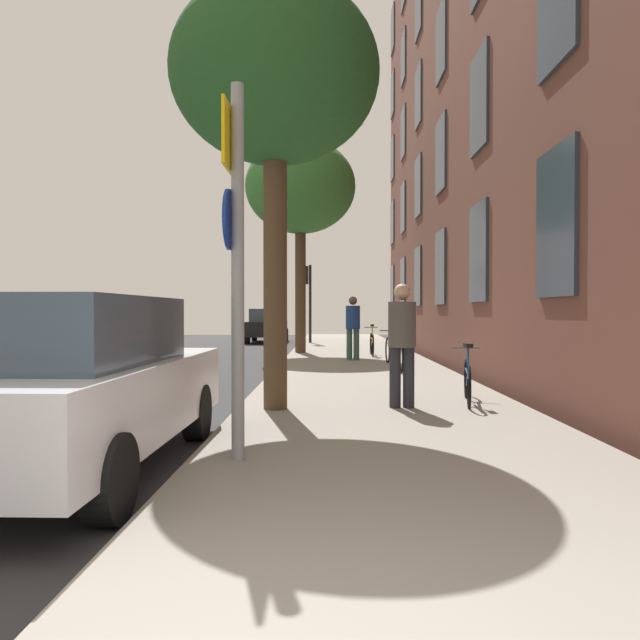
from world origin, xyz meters
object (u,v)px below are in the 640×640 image
object	(u,v)px
bicycle_1	(399,355)
pedestrian_1	(353,324)
tree_far	(300,188)
bicycle_0	(467,379)
bicycle_3	(372,343)
pedestrian_0	(402,337)
car_0	(71,383)
car_1	(267,325)
sign_post	(235,245)
traffic_light	(308,289)
tree_near	(275,78)
bicycle_2	(391,350)

from	to	relation	value
bicycle_1	pedestrian_1	world-z (taller)	pedestrian_1
tree_far	bicycle_0	world-z (taller)	tree_far
bicycle_1	bicycle_3	bearing A→B (deg)	93.20
bicycle_0	tree_far	bearing A→B (deg)	105.57
bicycle_3	pedestrian_0	size ratio (longest dim) A/B	0.96
car_0	car_1	world-z (taller)	same
bicycle_1	sign_post	bearing A→B (deg)	-106.95
traffic_light	tree_far	xyz separation A→B (m)	(-0.02, -6.20, 3.18)
bicycle_1	tree_far	bearing A→B (deg)	112.35
bicycle_1	pedestrian_0	xyz separation A→B (m)	(-0.57, -5.14, 0.65)
bicycle_1	car_1	bearing A→B (deg)	107.26
car_1	pedestrian_1	bearing A→B (deg)	-72.52
tree_near	car_0	distance (m)	5.18
bicycle_3	pedestrian_0	distance (m)	10.00
bicycle_3	bicycle_0	bearing A→B (deg)	-85.52
bicycle_2	sign_post	bearing A→B (deg)	-104.15
sign_post	bicycle_2	bearing A→B (deg)	75.85
bicycle_2	pedestrian_1	world-z (taller)	pedestrian_1
sign_post	pedestrian_1	size ratio (longest dim) A/B	1.92
bicycle_1	pedestrian_0	size ratio (longest dim) A/B	0.93
tree_far	bicycle_0	xyz separation A→B (m)	(3.05, -10.95, -5.19)
traffic_light	bicycle_2	world-z (taller)	traffic_light
pedestrian_1	bicycle_0	bearing A→B (deg)	-79.82
bicycle_3	traffic_light	bearing A→B (deg)	106.63
bicycle_0	pedestrian_1	distance (m)	8.00
tree_near	bicycle_3	xyz separation A→B (m)	(2.10, 10.10, -4.28)
bicycle_0	tree_near	bearing A→B (deg)	-168.44
pedestrian_0	car_1	distance (m)	20.37
traffic_light	car_1	world-z (taller)	traffic_light
bicycle_3	car_0	bearing A→B (deg)	-105.86
bicycle_1	bicycle_2	world-z (taller)	bicycle_2
tree_near	bicycle_3	world-z (taller)	tree_near
tree_far	car_0	xyz separation A→B (m)	(-1.40, -14.49, -4.82)
tree_near	bicycle_0	bearing A→B (deg)	11.56
tree_near	car_0	bearing A→B (deg)	-118.56
bicycle_1	bicycle_2	distance (m)	1.62
car_0	pedestrian_1	bearing A→B (deg)	75.02
tree_far	bicycle_2	world-z (taller)	tree_far
bicycle_0	bicycle_2	world-z (taller)	bicycle_2
bicycle_0	bicycle_1	world-z (taller)	bicycle_1
traffic_light	bicycle_0	world-z (taller)	traffic_light
tree_far	bicycle_3	distance (m)	5.83
traffic_light	bicycle_1	distance (m)	12.89
bicycle_2	car_1	size ratio (longest dim) A/B	0.42
bicycle_3	sign_post	bearing A→B (deg)	-99.67
bicycle_1	pedestrian_1	bearing A→B (deg)	106.45
car_1	bicycle_0	bearing A→B (deg)	-75.40
tree_far	car_1	distance (m)	10.03
pedestrian_1	car_0	world-z (taller)	pedestrian_1
tree_far	bicycle_0	size ratio (longest dim) A/B	4.23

